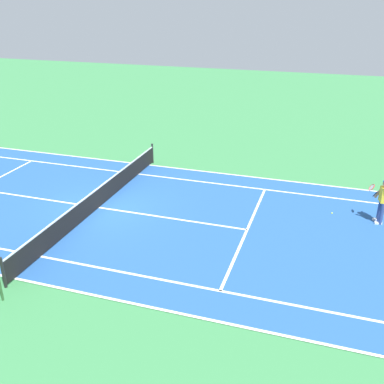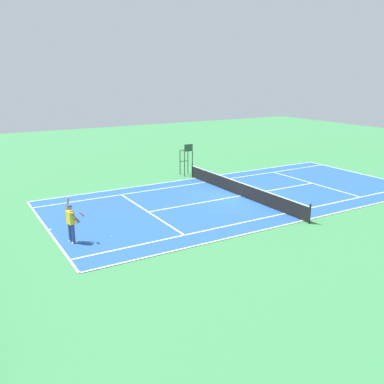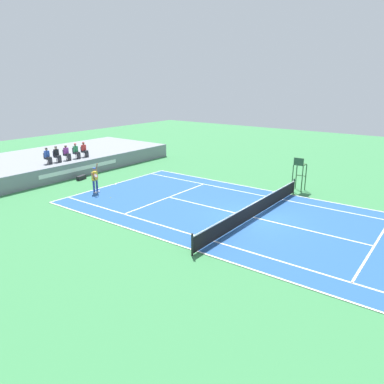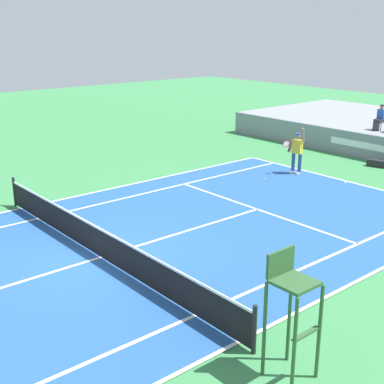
% 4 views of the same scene
% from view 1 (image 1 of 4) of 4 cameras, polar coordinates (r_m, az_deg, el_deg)
% --- Properties ---
extents(ground_plane, '(80.00, 80.00, 0.00)m').
position_cam_1_polar(ground_plane, '(19.51, -11.71, -2.01)').
color(ground_plane, '#387F47').
extents(court, '(11.08, 23.88, 0.03)m').
position_cam_1_polar(court, '(19.51, -11.71, -1.98)').
color(court, '#235193').
rests_on(court, ground).
extents(net, '(11.98, 0.10, 1.07)m').
position_cam_1_polar(net, '(19.30, -11.84, -0.61)').
color(net, black).
rests_on(net, ground).
extents(tennis_player, '(0.74, 0.73, 2.08)m').
position_cam_1_polar(tennis_player, '(19.00, 23.04, -0.93)').
color(tennis_player, navy).
rests_on(tennis_player, ground).
extents(tennis_ball, '(0.07, 0.07, 0.07)m').
position_cam_1_polar(tennis_ball, '(19.48, 17.37, -2.58)').
color(tennis_ball, '#D1E533').
rests_on(tennis_ball, ground).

